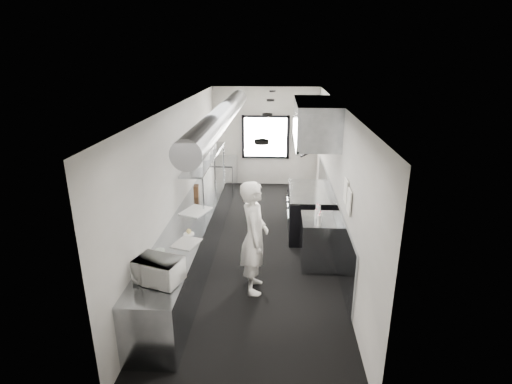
# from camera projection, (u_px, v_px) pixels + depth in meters

# --- Properties ---
(floor) EXTENTS (3.00, 8.00, 0.01)m
(floor) POSITION_uv_depth(u_px,v_px,m) (258.00, 245.00, 8.13)
(floor) COLOR black
(floor) RESTS_ON ground
(ceiling) EXTENTS (3.00, 8.00, 0.01)m
(ceiling) POSITION_uv_depth(u_px,v_px,m) (258.00, 105.00, 7.20)
(ceiling) COLOR silver
(ceiling) RESTS_ON wall_back
(wall_back) EXTENTS (3.00, 0.02, 2.80)m
(wall_back) POSITION_uv_depth(u_px,v_px,m) (266.00, 137.00, 11.43)
(wall_back) COLOR beige
(wall_back) RESTS_ON floor
(wall_front) EXTENTS (3.00, 0.02, 2.80)m
(wall_front) POSITION_uv_depth(u_px,v_px,m) (236.00, 302.00, 3.90)
(wall_front) COLOR beige
(wall_front) RESTS_ON floor
(wall_left) EXTENTS (0.02, 8.00, 2.80)m
(wall_left) POSITION_uv_depth(u_px,v_px,m) (181.00, 177.00, 7.75)
(wall_left) COLOR beige
(wall_left) RESTS_ON floor
(wall_right) EXTENTS (0.02, 8.00, 2.80)m
(wall_right) POSITION_uv_depth(u_px,v_px,m) (337.00, 180.00, 7.58)
(wall_right) COLOR beige
(wall_right) RESTS_ON floor
(wall_cladding) EXTENTS (0.03, 5.50, 1.10)m
(wall_cladding) POSITION_uv_depth(u_px,v_px,m) (331.00, 216.00, 8.15)
(wall_cladding) COLOR gray
(wall_cladding) RESTS_ON wall_right
(hvac_duct) EXTENTS (0.40, 6.40, 0.40)m
(hvac_duct) POSITION_uv_depth(u_px,v_px,m) (223.00, 115.00, 7.70)
(hvac_duct) COLOR gray
(hvac_duct) RESTS_ON ceiling
(service_window) EXTENTS (1.36, 0.05, 1.25)m
(service_window) POSITION_uv_depth(u_px,v_px,m) (265.00, 137.00, 11.40)
(service_window) COLOR white
(service_window) RESTS_ON wall_back
(exhaust_hood) EXTENTS (0.81, 2.20, 0.88)m
(exhaust_hood) POSITION_uv_depth(u_px,v_px,m) (315.00, 122.00, 7.93)
(exhaust_hood) COLOR gray
(exhaust_hood) RESTS_ON ceiling
(prep_counter) EXTENTS (0.70, 6.00, 0.90)m
(prep_counter) POSITION_uv_depth(u_px,v_px,m) (196.00, 234.00, 7.57)
(prep_counter) COLOR gray
(prep_counter) RESTS_ON floor
(pass_shelf) EXTENTS (0.45, 3.00, 0.68)m
(pass_shelf) POSITION_uv_depth(u_px,v_px,m) (205.00, 158.00, 8.63)
(pass_shelf) COLOR gray
(pass_shelf) RESTS_ON prep_counter
(range) EXTENTS (0.88, 1.60, 0.94)m
(range) POSITION_uv_depth(u_px,v_px,m) (308.00, 211.00, 8.57)
(range) COLOR black
(range) RESTS_ON floor
(bottle_station) EXTENTS (0.65, 0.80, 0.90)m
(bottle_station) POSITION_uv_depth(u_px,v_px,m) (319.00, 241.00, 7.25)
(bottle_station) COLOR gray
(bottle_station) RESTS_ON floor
(far_work_table) EXTENTS (0.70, 1.20, 0.90)m
(far_work_table) POSITION_uv_depth(u_px,v_px,m) (223.00, 176.00, 11.06)
(far_work_table) COLOR gray
(far_work_table) RESTS_ON floor
(notice_sheet_a) EXTENTS (0.02, 0.28, 0.38)m
(notice_sheet_a) POSITION_uv_depth(u_px,v_px,m) (346.00, 191.00, 6.39)
(notice_sheet_a) COLOR white
(notice_sheet_a) RESTS_ON wall_right
(notice_sheet_b) EXTENTS (0.02, 0.28, 0.38)m
(notice_sheet_b) POSITION_uv_depth(u_px,v_px,m) (349.00, 202.00, 6.07)
(notice_sheet_b) COLOR white
(notice_sheet_b) RESTS_ON wall_right
(line_cook) EXTENTS (0.48, 0.70, 1.86)m
(line_cook) POSITION_uv_depth(u_px,v_px,m) (254.00, 237.00, 6.32)
(line_cook) COLOR white
(line_cook) RESTS_ON floor
(microwave) EXTENTS (0.63, 0.55, 0.32)m
(microwave) POSITION_uv_depth(u_px,v_px,m) (158.00, 270.00, 5.11)
(microwave) COLOR white
(microwave) RESTS_ON prep_counter
(deli_tub_a) EXTENTS (0.16, 0.16, 0.10)m
(deli_tub_a) POSITION_uv_depth(u_px,v_px,m) (158.00, 259.00, 5.63)
(deli_tub_a) COLOR #ABB9AA
(deli_tub_a) RESTS_ON prep_counter
(deli_tub_b) EXTENTS (0.20, 0.20, 0.11)m
(deli_tub_b) POSITION_uv_depth(u_px,v_px,m) (160.00, 254.00, 5.76)
(deli_tub_b) COLOR #ABB9AA
(deli_tub_b) RESTS_ON prep_counter
(newspaper) EXTENTS (0.46, 0.52, 0.01)m
(newspaper) POSITION_uv_depth(u_px,v_px,m) (187.00, 243.00, 6.19)
(newspaper) COLOR silver
(newspaper) RESTS_ON prep_counter
(small_plate) EXTENTS (0.21, 0.21, 0.01)m
(small_plate) POSITION_uv_depth(u_px,v_px,m) (189.00, 234.00, 6.49)
(small_plate) COLOR white
(small_plate) RESTS_ON prep_counter
(pastry) EXTENTS (0.08, 0.08, 0.08)m
(pastry) POSITION_uv_depth(u_px,v_px,m) (189.00, 231.00, 6.48)
(pastry) COLOR tan
(pastry) RESTS_ON small_plate
(cutting_board) EXTENTS (0.59, 0.66, 0.02)m
(cutting_board) POSITION_uv_depth(u_px,v_px,m) (196.00, 211.00, 7.43)
(cutting_board) COLOR silver
(cutting_board) RESTS_ON prep_counter
(knife_block) EXTENTS (0.12, 0.22, 0.22)m
(knife_block) POSITION_uv_depth(u_px,v_px,m) (196.00, 191.00, 8.18)
(knife_block) COLOR #54331D
(knife_block) RESTS_ON prep_counter
(plate_stack_a) EXTENTS (0.29, 0.29, 0.30)m
(plate_stack_a) POSITION_uv_depth(u_px,v_px,m) (196.00, 159.00, 7.82)
(plate_stack_a) COLOR white
(plate_stack_a) RESTS_ON pass_shelf
(plate_stack_b) EXTENTS (0.25, 0.25, 0.30)m
(plate_stack_b) POSITION_uv_depth(u_px,v_px,m) (204.00, 152.00, 8.34)
(plate_stack_b) COLOR white
(plate_stack_b) RESTS_ON pass_shelf
(plate_stack_c) EXTENTS (0.33, 0.33, 0.36)m
(plate_stack_c) POSITION_uv_depth(u_px,v_px,m) (207.00, 145.00, 8.81)
(plate_stack_c) COLOR white
(plate_stack_c) RESTS_ON pass_shelf
(plate_stack_d) EXTENTS (0.27, 0.27, 0.37)m
(plate_stack_d) POSITION_uv_depth(u_px,v_px,m) (211.00, 140.00, 9.31)
(plate_stack_d) COLOR white
(plate_stack_d) RESTS_ON pass_shelf
(squeeze_bottle_a) EXTENTS (0.07, 0.07, 0.20)m
(squeeze_bottle_a) POSITION_uv_depth(u_px,v_px,m) (319.00, 221.00, 6.78)
(squeeze_bottle_a) COLOR silver
(squeeze_bottle_a) RESTS_ON bottle_station
(squeeze_bottle_b) EXTENTS (0.07, 0.07, 0.18)m
(squeeze_bottle_b) POSITION_uv_depth(u_px,v_px,m) (320.00, 217.00, 6.93)
(squeeze_bottle_b) COLOR silver
(squeeze_bottle_b) RESTS_ON bottle_station
(squeeze_bottle_c) EXTENTS (0.06, 0.06, 0.16)m
(squeeze_bottle_c) POSITION_uv_depth(u_px,v_px,m) (316.00, 214.00, 7.10)
(squeeze_bottle_c) COLOR silver
(squeeze_bottle_c) RESTS_ON bottle_station
(squeeze_bottle_d) EXTENTS (0.07, 0.07, 0.18)m
(squeeze_bottle_d) POSITION_uv_depth(u_px,v_px,m) (319.00, 210.00, 7.25)
(squeeze_bottle_d) COLOR silver
(squeeze_bottle_d) RESTS_ON bottle_station
(squeeze_bottle_e) EXTENTS (0.07, 0.07, 0.16)m
(squeeze_bottle_e) POSITION_uv_depth(u_px,v_px,m) (317.00, 209.00, 7.35)
(squeeze_bottle_e) COLOR silver
(squeeze_bottle_e) RESTS_ON bottle_station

